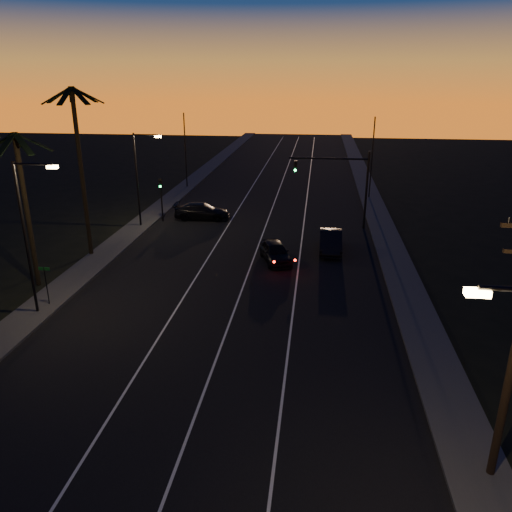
# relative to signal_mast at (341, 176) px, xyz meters

# --- Properties ---
(road) EXTENTS (20.00, 170.00, 0.01)m
(road) POSITION_rel_signal_mast_xyz_m (-7.14, -9.99, -4.78)
(road) COLOR black
(road) RESTS_ON ground
(sidewalk_left) EXTENTS (2.40, 170.00, 0.16)m
(sidewalk_left) POSITION_rel_signal_mast_xyz_m (-18.34, -9.99, -4.70)
(sidewalk_left) COLOR #373734
(sidewalk_left) RESTS_ON ground
(sidewalk_right) EXTENTS (2.40, 170.00, 0.16)m
(sidewalk_right) POSITION_rel_signal_mast_xyz_m (4.06, -9.99, -4.70)
(sidewalk_right) COLOR #373734
(sidewalk_right) RESTS_ON ground
(lane_stripe_left) EXTENTS (0.12, 160.00, 0.01)m
(lane_stripe_left) POSITION_rel_signal_mast_xyz_m (-10.14, -9.99, -4.76)
(lane_stripe_left) COLOR silver
(lane_stripe_left) RESTS_ON road
(lane_stripe_mid) EXTENTS (0.12, 160.00, 0.01)m
(lane_stripe_mid) POSITION_rel_signal_mast_xyz_m (-6.64, -9.99, -4.76)
(lane_stripe_mid) COLOR silver
(lane_stripe_mid) RESTS_ON road
(lane_stripe_right) EXTENTS (0.12, 160.00, 0.01)m
(lane_stripe_right) POSITION_rel_signal_mast_xyz_m (-3.14, -9.99, -4.76)
(lane_stripe_right) COLOR silver
(lane_stripe_right) RESTS_ON road
(palm_mid) EXTENTS (4.25, 4.16, 10.03)m
(palm_mid) POSITION_rel_signal_mast_xyz_m (-20.34, -15.99, 1.47)
(palm_mid) COLOR black
(palm_mid) RESTS_ON ground
(palm_far) EXTENTS (4.25, 4.16, 12.53)m
(palm_far) POSITION_rel_signal_mast_xyz_m (-19.34, -9.99, 2.83)
(palm_far) COLOR black
(palm_far) RESTS_ON ground
(streetlight_left_near) EXTENTS (2.55, 0.26, 9.00)m
(streetlight_left_near) POSITION_rel_signal_mast_xyz_m (-17.84, -19.99, 0.54)
(streetlight_left_near) COLOR black
(streetlight_left_near) RESTS_ON ground
(streetlight_left_far) EXTENTS (2.55, 0.26, 8.50)m
(streetlight_left_far) POSITION_rel_signal_mast_xyz_m (-17.82, -1.99, 0.28)
(streetlight_left_far) COLOR black
(streetlight_left_far) RESTS_ON ground
(street_sign) EXTENTS (0.70, 0.06, 2.60)m
(street_sign) POSITION_rel_signal_mast_xyz_m (-17.94, -18.99, -3.13)
(street_sign) COLOR black
(street_sign) RESTS_ON ground
(signal_mast) EXTENTS (7.10, 0.41, 7.00)m
(signal_mast) POSITION_rel_signal_mast_xyz_m (0.00, 0.00, 0.00)
(signal_mast) COLOR black
(signal_mast) RESTS_ON ground
(signal_post) EXTENTS (0.28, 0.37, 4.20)m
(signal_post) POSITION_rel_signal_mast_xyz_m (-16.64, -0.01, -1.89)
(signal_post) COLOR black
(signal_post) RESTS_ON ground
(far_pole_left) EXTENTS (0.14, 0.14, 9.00)m
(far_pole_left) POSITION_rel_signal_mast_xyz_m (-18.14, 15.01, -0.28)
(far_pole_left) COLOR black
(far_pole_left) RESTS_ON ground
(far_pole_right) EXTENTS (0.14, 0.14, 9.00)m
(far_pole_right) POSITION_rel_signal_mast_xyz_m (3.86, 12.01, -0.28)
(far_pole_right) COLOR black
(far_pole_right) RESTS_ON ground
(lead_car) EXTENTS (3.25, 5.24, 1.52)m
(lead_car) POSITION_rel_signal_mast_xyz_m (-4.93, -9.61, -4.01)
(lead_car) COLOR black
(lead_car) RESTS_ON road
(right_car) EXTENTS (1.75, 4.96, 1.63)m
(right_car) POSITION_rel_signal_mast_xyz_m (-0.77, -6.76, -3.95)
(right_car) COLOR black
(right_car) RESTS_ON road
(cross_car) EXTENTS (5.47, 2.46, 1.56)m
(cross_car) POSITION_rel_signal_mast_xyz_m (-13.04, 1.17, -3.99)
(cross_car) COLOR black
(cross_car) RESTS_ON road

